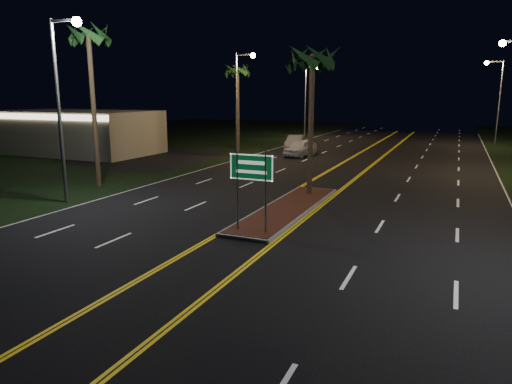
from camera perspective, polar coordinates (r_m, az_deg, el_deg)
The scene contains 14 objects.
ground at distance 15.82m, azimuth -4.76°, elevation -8.05°, with size 120.00×120.00×0.00m, color black.
grass_left at distance 53.44m, azimuth -20.61°, elevation 5.42°, with size 40.00×110.00×0.01m, color black.
median_island at distance 21.93m, azimuth 3.96°, elevation -2.10°, with size 2.25×10.25×0.17m.
highway_sign at distance 17.63m, azimuth -0.58°, elevation 2.17°, with size 1.80×0.08×3.20m.
commercial_building at distance 46.91m, azimuth -21.52°, elevation 7.00°, with size 15.00×8.12×4.00m.
streetlight_left_near at distance 24.61m, azimuth -22.99°, elevation 11.64°, with size 1.91×0.44×9.00m.
streetlight_left_mid at distance 41.08m, azimuth -1.97°, elevation 12.33°, with size 1.91×0.44×9.00m.
streetlight_left_far at distance 59.74m, azimuth 6.55°, elevation 12.15°, with size 1.91×0.44×9.00m.
streetlight_right_far at distance 55.15m, azimuth 27.84°, elevation 10.89°, with size 1.91×0.44×9.00m.
palm_median at distance 24.67m, azimuth 7.08°, elevation 16.24°, with size 2.40×2.40×8.30m.
palm_left_near at distance 28.97m, azimuth -20.22°, elevation 17.77°, with size 2.40×2.40×9.80m.
palm_left_far at distance 45.69m, azimuth -2.30°, elevation 14.91°, with size 2.40×2.40×8.80m.
car_near at distance 41.77m, azimuth 5.58°, elevation 5.70°, with size 2.25×5.24×1.75m, color silver.
car_far at distance 47.17m, azimuth 4.94°, elevation 6.37°, with size 2.13×4.96×1.65m, color #A7A9B0.
Camera 1 is at (7.14, -13.04, 5.41)m, focal length 32.00 mm.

